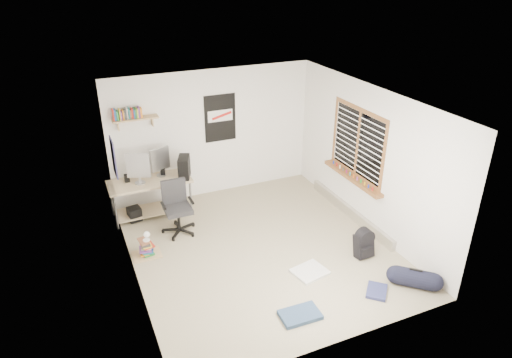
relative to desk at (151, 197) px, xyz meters
name	(u,v)px	position (x,y,z in m)	size (l,w,h in m)	color
floor	(260,249)	(1.38, -1.82, -0.37)	(4.00, 4.50, 0.01)	gray
ceiling	(261,100)	(1.38, -1.82, 2.14)	(4.00, 4.50, 0.01)	white
back_wall	(213,134)	(1.38, 0.43, 0.89)	(4.00, 0.01, 2.50)	silver
left_wall	(127,206)	(-0.62, -1.82, 0.89)	(0.01, 4.50, 2.50)	silver
right_wall	(369,159)	(3.39, -1.82, 0.89)	(0.01, 4.50, 2.50)	silver
desk	(151,197)	(0.00, 0.00, 0.00)	(1.47, 0.64, 0.67)	tan
monitor_left	(139,173)	(-0.17, -0.04, 0.53)	(0.41, 0.10, 0.46)	#AFAEB3
monitor_right	(161,167)	(0.25, 0.12, 0.52)	(0.39, 0.10, 0.42)	#B6B5BB
pc_tower	(184,168)	(0.63, -0.09, 0.51)	(0.19, 0.40, 0.42)	black
keyboard	(153,187)	(0.01, -0.23, 0.31)	(0.38, 0.13, 0.02)	black
speaker_left	(127,179)	(-0.37, 0.11, 0.39)	(0.09, 0.09, 0.17)	black
speaker_right	(163,173)	(0.28, 0.12, 0.39)	(0.08, 0.08, 0.17)	black
office_chair	(178,207)	(0.30, -0.80, 0.12)	(0.61, 0.61, 0.94)	#262528
wall_shelf	(135,119)	(-0.07, 0.32, 1.42)	(0.80, 0.22, 0.24)	tan
poster_back_wall	(220,118)	(1.53, 0.41, 1.19)	(0.62, 0.03, 0.92)	black
poster_left_wall	(114,157)	(-0.60, -0.62, 1.14)	(0.02, 0.42, 0.60)	navy
window	(357,143)	(3.33, -1.52, 1.08)	(0.10, 1.50, 1.26)	brown
baseboard_heater	(350,212)	(3.34, -1.52, -0.28)	(0.08, 2.50, 0.18)	#B7B2A8
backpack	(364,245)	(2.80, -2.67, -0.16)	(0.29, 0.23, 0.39)	black
duffel_bag	(415,278)	(3.04, -3.59, -0.22)	(0.27, 0.27, 0.54)	black
tshirt	(310,272)	(1.80, -2.72, -0.34)	(0.49, 0.42, 0.04)	silver
jeans_a	(300,315)	(1.22, -3.49, -0.33)	(0.53, 0.34, 0.06)	navy
jeans_b	(377,291)	(2.46, -3.49, -0.34)	(0.36, 0.27, 0.05)	navy
book_stack	(146,247)	(-0.37, -1.26, -0.21)	(0.42, 0.34, 0.29)	brown
desk_lamp	(146,235)	(-0.35, -1.28, 0.02)	(0.11, 0.18, 0.18)	white
subwoofer	(134,214)	(-0.34, -0.10, -0.22)	(0.22, 0.22, 0.25)	black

